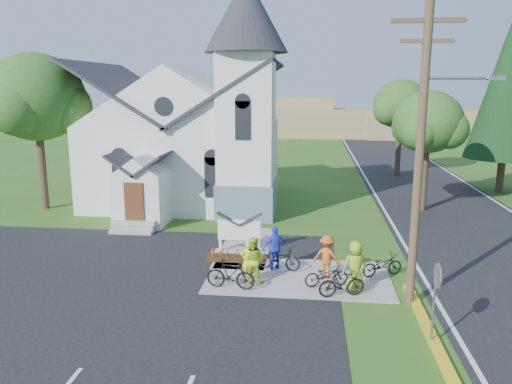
# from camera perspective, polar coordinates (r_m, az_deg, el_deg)

# --- Properties ---
(ground) EXTENTS (120.00, 120.00, 0.00)m
(ground) POSITION_cam_1_polar(r_m,az_deg,el_deg) (19.24, 0.30, -10.15)
(ground) COLOR #2E5D1A
(ground) RESTS_ON ground
(parking_lot) EXTENTS (20.00, 16.00, 0.02)m
(parking_lot) POSITION_cam_1_polar(r_m,az_deg,el_deg) (19.45, -21.74, -10.77)
(parking_lot) COLOR black
(parking_lot) RESTS_ON ground
(road) EXTENTS (8.00, 90.00, 0.02)m
(road) POSITION_cam_1_polar(r_m,az_deg,el_deg) (34.49, 19.81, -0.83)
(road) COLOR black
(road) RESTS_ON ground
(sidewalk) EXTENTS (7.00, 4.00, 0.05)m
(sidewalk) POSITION_cam_1_polar(r_m,az_deg,el_deg) (19.61, 4.88, -9.68)
(sidewalk) COLOR gray
(sidewalk) RESTS_ON ground
(church) EXTENTS (12.35, 12.00, 13.00)m
(church) POSITION_cam_1_polar(r_m,az_deg,el_deg) (31.15, -7.41, 8.22)
(church) COLOR white
(church) RESTS_ON ground
(church_sign) EXTENTS (2.20, 0.40, 1.70)m
(church_sign) POSITION_cam_1_polar(r_m,az_deg,el_deg) (22.04, -1.93, -4.41)
(church_sign) COLOR gray
(church_sign) RESTS_ON ground
(flower_bed) EXTENTS (2.60, 1.10, 0.07)m
(flower_bed) POSITION_cam_1_polar(r_m,az_deg,el_deg) (21.50, -2.26, -7.62)
(flower_bed) COLOR #361A0E
(flower_bed) RESTS_ON ground
(utility_pole) EXTENTS (3.45, 0.28, 10.00)m
(utility_pole) POSITION_cam_1_polar(r_m,az_deg,el_deg) (16.70, 18.46, 5.01)
(utility_pole) COLOR #4D3926
(utility_pole) RESTS_ON ground
(stop_sign) EXTENTS (0.11, 0.76, 2.48)m
(stop_sign) POSITION_cam_1_polar(r_m,az_deg,el_deg) (15.02, 19.93, -10.14)
(stop_sign) COLOR gray
(stop_sign) RESTS_ON ground
(tree_lot_corner) EXTENTS (5.60, 5.60, 9.15)m
(tree_lot_corner) POSITION_cam_1_polar(r_m,az_deg,el_deg) (31.94, -23.84, 9.85)
(tree_lot_corner) COLOR #39271F
(tree_lot_corner) RESTS_ON ground
(tree_road_near) EXTENTS (4.00, 4.00, 7.05)m
(tree_road_near) POSITION_cam_1_polar(r_m,az_deg,el_deg) (30.52, 19.03, 7.52)
(tree_road_near) COLOR #39271F
(tree_road_near) RESTS_ON ground
(tree_road_mid) EXTENTS (4.40, 4.40, 7.80)m
(tree_road_mid) POSITION_cam_1_polar(r_m,az_deg,el_deg) (42.35, 16.24, 9.56)
(tree_road_mid) COLOR #39271F
(tree_road_mid) RESTS_ON ground
(conifer) EXTENTS (5.20, 5.20, 12.40)m
(conifer) POSITION_cam_1_polar(r_m,az_deg,el_deg) (38.06, 27.03, 10.94)
(conifer) COLOR #39271F
(conifer) RESTS_ON ground
(distant_hills) EXTENTS (61.00, 10.00, 5.60)m
(distant_hills) POSITION_cam_1_polar(r_m,az_deg,el_deg) (74.24, 7.52, 8.01)
(distant_hills) COLOR olive
(distant_hills) RESTS_ON ground
(cyclist_0) EXTENTS (0.65, 0.52, 1.56)m
(cyclist_0) POSITION_cam_1_polar(r_m,az_deg,el_deg) (18.92, -0.92, -7.85)
(cyclist_0) COLOR yellow
(cyclist_0) RESTS_ON sidewalk
(bike_0) EXTENTS (1.88, 0.97, 0.94)m
(bike_0) POSITION_cam_1_polar(r_m,az_deg,el_deg) (20.10, 2.58, -7.58)
(bike_0) COLOR black
(bike_0) RESTS_ON sidewalk
(cyclist_1) EXTENTS (0.94, 0.78, 1.77)m
(cyclist_1) POSITION_cam_1_polar(r_m,az_deg,el_deg) (18.72, -0.34, -7.73)
(cyclist_1) COLOR #B5E52A
(cyclist_1) RESTS_ON sidewalk
(bike_1) EXTENTS (1.86, 0.75, 1.09)m
(bike_1) POSITION_cam_1_polar(r_m,az_deg,el_deg) (18.29, -2.94, -9.38)
(bike_1) COLOR black
(bike_1) RESTS_ON sidewalk
(cyclist_2) EXTENTS (1.12, 0.80, 1.77)m
(cyclist_2) POSITION_cam_1_polar(r_m,az_deg,el_deg) (20.04, 2.21, -6.39)
(cyclist_2) COLOR blue
(cyclist_2) RESTS_ON sidewalk
(bike_2) EXTENTS (1.75, 1.03, 0.87)m
(bike_2) POSITION_cam_1_polar(r_m,az_deg,el_deg) (18.67, 8.06, -9.39)
(bike_2) COLOR black
(bike_2) RESTS_ON sidewalk
(cyclist_3) EXTENTS (1.24, 0.98, 1.67)m
(cyclist_3) POSITION_cam_1_polar(r_m,az_deg,el_deg) (19.39, 8.12, -7.29)
(cyclist_3) COLOR #CA5816
(cyclist_3) RESTS_ON sidewalk
(bike_3) EXTENTS (1.72, 0.92, 1.00)m
(bike_3) POSITION_cam_1_polar(r_m,az_deg,el_deg) (17.87, 9.76, -10.22)
(bike_3) COLOR black
(bike_3) RESTS_ON sidewalk
(cyclist_4) EXTENTS (1.05, 0.83, 1.87)m
(cyclist_4) POSITION_cam_1_polar(r_m,az_deg,el_deg) (18.26, 11.26, -8.33)
(cyclist_4) COLOR #88B321
(cyclist_4) RESTS_ON sidewalk
(bike_4) EXTENTS (1.79, 1.24, 0.89)m
(bike_4) POSITION_cam_1_polar(r_m,az_deg,el_deg) (20.05, 14.21, -8.08)
(bike_4) COLOR black
(bike_4) RESTS_ON sidewalk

